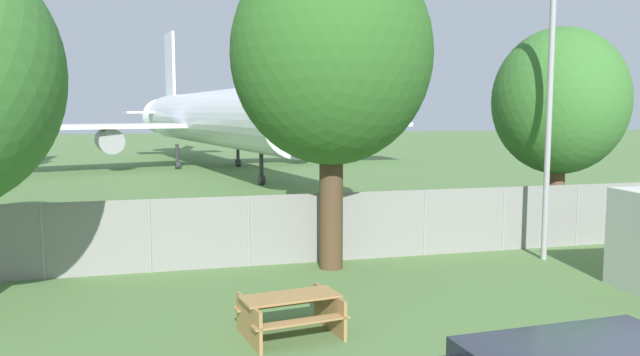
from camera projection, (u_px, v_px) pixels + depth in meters
name	position (u px, v px, depth m)	size (l,w,h in m)	color
perimeter_fence	(340.00, 227.00, 17.26)	(56.07, 0.07, 1.91)	gray
airplane	(212.00, 118.00, 44.76)	(32.47, 40.28, 11.32)	white
picnic_bench_near_cabin	(290.00, 310.00, 11.49)	(1.98, 1.65, 0.76)	#A37A47
tree_behind_benches	(331.00, 55.00, 15.95)	(5.18, 5.18, 8.45)	#4C3823
tree_far_right	(560.00, 102.00, 19.30)	(4.12, 4.12, 6.72)	brown
light_mast	(550.00, 80.00, 16.99)	(0.44, 0.44, 8.20)	#99999E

